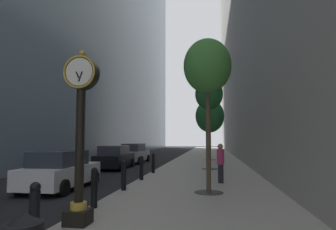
% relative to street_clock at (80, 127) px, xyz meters
% --- Properties ---
extents(ground_plane, '(110.00, 110.00, 0.00)m').
position_rel_street_clock_xyz_m(ground_plane, '(-0.53, 21.87, -2.46)').
color(ground_plane, black).
rests_on(ground_plane, ground).
extents(sidewalk_right, '(6.37, 80.00, 0.14)m').
position_rel_street_clock_xyz_m(sidewalk_right, '(2.65, 24.87, -2.39)').
color(sidewalk_right, '#9E998E').
rests_on(sidewalk_right, ground).
extents(street_clock, '(0.84, 0.55, 4.23)m').
position_rel_street_clock_xyz_m(street_clock, '(0.00, 0.00, 0.00)').
color(street_clock, black).
rests_on(street_clock, sidewalk_right).
extents(bollard_nearest, '(0.21, 0.21, 1.18)m').
position_rel_street_clock_xyz_m(bollard_nearest, '(-0.30, -1.28, -1.70)').
color(bollard_nearest, black).
rests_on(bollard_nearest, sidewalk_right).
extents(bollard_second, '(0.21, 0.21, 1.18)m').
position_rel_street_clock_xyz_m(bollard_second, '(-0.30, 1.66, -1.70)').
color(bollard_second, black).
rests_on(bollard_second, sidewalk_right).
extents(bollard_third, '(0.21, 0.21, 1.18)m').
position_rel_street_clock_xyz_m(bollard_third, '(-0.30, 4.60, -1.70)').
color(bollard_third, black).
rests_on(bollard_third, sidewalk_right).
extents(bollard_fourth, '(0.21, 0.21, 1.18)m').
position_rel_street_clock_xyz_m(bollard_fourth, '(-0.30, 7.55, -1.70)').
color(bollard_fourth, black).
rests_on(bollard_fourth, sidewalk_right).
extents(bollard_fifth, '(0.21, 0.21, 1.18)m').
position_rel_street_clock_xyz_m(bollard_fifth, '(-0.30, 10.49, -1.70)').
color(bollard_fifth, black).
rests_on(bollard_fifth, sidewalk_right).
extents(street_tree_near, '(1.87, 1.87, 5.95)m').
position_rel_street_clock_xyz_m(street_tree_near, '(3.04, 4.58, 2.50)').
color(street_tree_near, '#333335').
rests_on(street_tree_near, sidewalk_right).
extents(street_tree_mid_near, '(1.90, 1.90, 6.18)m').
position_rel_street_clock_xyz_m(street_tree_mid_near, '(3.04, 13.17, 2.71)').
color(street_tree_mid_near, '#333335').
rests_on(street_tree_mid_near, sidewalk_right).
extents(street_tree_mid_far, '(2.79, 2.79, 5.85)m').
position_rel_street_clock_xyz_m(street_tree_mid_far, '(3.04, 21.76, 1.92)').
color(street_tree_mid_far, '#333335').
rests_on(street_tree_mid_far, sidewalk_right).
extents(pedestrian_walking, '(0.36, 0.47, 1.80)m').
position_rel_street_clock_xyz_m(pedestrian_walking, '(3.58, 7.15, -1.36)').
color(pedestrian_walking, '#23232D').
rests_on(pedestrian_walking, sidewalk_right).
extents(car_black_near, '(2.19, 4.48, 1.68)m').
position_rel_street_clock_xyz_m(car_black_near, '(-3.79, 13.62, -1.64)').
color(car_black_near, black).
rests_on(car_black_near, ground).
extents(car_white_mid, '(2.07, 4.33, 1.65)m').
position_rel_street_clock_xyz_m(car_white_mid, '(-3.32, 5.19, -1.66)').
color(car_white_mid, silver).
rests_on(car_white_mid, ground).
extents(car_silver_far, '(2.03, 4.73, 1.74)m').
position_rel_street_clock_xyz_m(car_silver_far, '(-3.77, 18.98, -1.62)').
color(car_silver_far, '#B7BABF').
rests_on(car_silver_far, ground).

